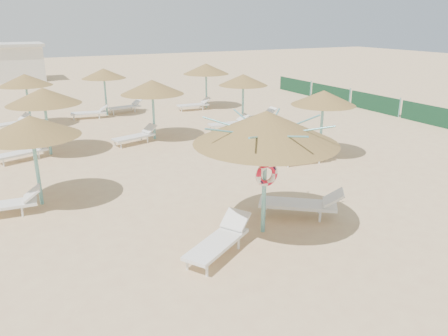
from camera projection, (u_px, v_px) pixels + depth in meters
name	position (u px, v px, depth m)	size (l,w,h in m)	color
ground	(266.00, 224.00, 11.81)	(120.00, 120.00, 0.00)	#D5B781
main_palapa	(266.00, 128.00, 10.51)	(3.57, 3.57, 3.20)	#66B1B1
lounger_main_a	(220.00, 240.00, 10.21)	(2.13, 1.66, 0.77)	white
lounger_main_b	(303.00, 203.00, 12.16)	(2.24, 1.94, 0.83)	white
palapa_field	(141.00, 87.00, 19.94)	(14.61, 14.51, 2.72)	#66B1B1
windbreak_fence	(375.00, 103.00, 26.09)	(0.08, 19.84, 1.10)	#16442B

